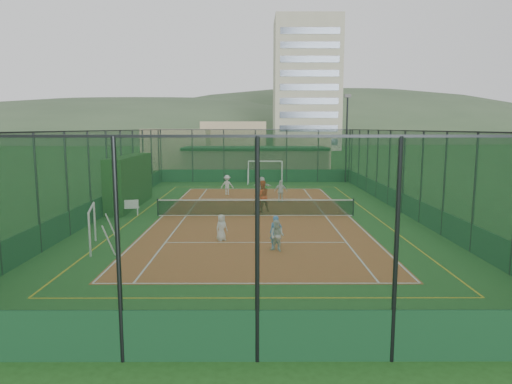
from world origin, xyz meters
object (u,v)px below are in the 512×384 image
child_near_mid (276,233)px  coach (262,196)px  child_far_right (281,191)px  futsal_goal_near (92,228)px  apartment_tower (306,85)px  child_far_left (227,185)px  futsal_goal_far (265,172)px  child_near_right (277,236)px  child_near_left (222,227)px  floodlight_ne (347,139)px  child_far_back (262,186)px  white_bench (124,207)px  clubhouse (255,162)px

child_near_mid → coach: 8.77m
child_far_right → child_near_mid: bearing=89.4°
futsal_goal_near → child_far_right: futsal_goal_near is taller
apartment_tower → child_far_right: apartment_tower is taller
coach → child_far_left: bearing=-87.8°
child_far_left → futsal_goal_far: bearing=-114.4°
apartment_tower → child_near_right: apartment_tower is taller
child_far_right → futsal_goal_near: bearing=57.8°
child_far_left → child_near_left: bearing=90.8°
futsal_goal_near → floodlight_ne: bearing=-48.1°
futsal_goal_near → child_far_back: size_ratio=1.86×
child_far_back → coach: coach is taller
white_bench → child_near_left: 8.69m
white_bench → floodlight_ne: bearing=34.1°
apartment_tower → child_far_right: (-10.24, -77.17, -14.21)m
futsal_goal_near → white_bench: bearing=-9.2°
apartment_tower → futsal_goal_far: size_ratio=9.29×
clubhouse → white_bench: size_ratio=8.63×
floodlight_ne → child_near_left: bearing=-114.3°
clubhouse → coach: bearing=-88.9°
floodlight_ne → futsal_goal_near: floodlight_ne is taller
white_bench → child_far_right: bearing=15.3°
child_far_left → child_near_right: bearing=99.1°
clubhouse → child_near_mid: size_ratio=10.45×
clubhouse → child_far_right: bearing=-84.1°
futsal_goal_far → child_near_mid: size_ratio=2.22×
futsal_goal_near → child_near_left: futsal_goal_near is taller
futsal_goal_far → child_far_left: bearing=-110.0°
child_near_left → child_near_right: (2.47, -1.87, 0.06)m
child_near_left → child_far_right: child_far_right is taller
child_far_right → clubhouse: bearing=-80.5°
child_near_right → child_far_back: 15.66m
floodlight_ne → futsal_goal_near: (-15.64, -23.96, -3.23)m
floodlight_ne → child_near_right: (-7.72, -24.48, -3.45)m
futsal_goal_far → clubhouse: bearing=101.2°
child_near_left → futsal_goal_far: bearing=43.9°
child_far_left → child_far_back: 2.75m
floodlight_ne → futsal_goal_near: 28.79m
child_near_right → child_far_right: (0.88, 12.70, 0.11)m
floodlight_ne → coach: floodlight_ne is taller
child_near_mid → child_far_back: bearing=102.1°
child_far_left → child_far_back: size_ratio=1.03×
futsal_goal_far → child_far_left: futsal_goal_far is taller
clubhouse → child_far_left: size_ratio=9.91×
futsal_goal_near → child_far_back: 16.91m
clubhouse → child_near_mid: clubhouse is taller
coach → child_far_right: bearing=-128.3°
child_far_right → coach: coach is taller
child_far_right → coach: bearing=73.0°
futsal_goal_far → coach: bearing=-89.3°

